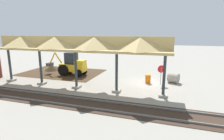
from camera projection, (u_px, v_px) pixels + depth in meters
ground_plane at (148, 83)px, 18.37m from camera, size 120.00×120.00×0.00m
dirt_work_zone at (62, 72)px, 23.22m from camera, size 10.32×7.00×0.01m
platform_canopy at (75, 44)px, 15.96m from camera, size 17.21×3.20×4.90m
rail_tracks at (137, 110)px, 11.83m from camera, size 60.00×2.58×0.15m
stop_sign at (161, 71)px, 17.56m from camera, size 0.69×0.38×2.00m
backhoe at (72, 65)px, 21.62m from camera, size 5.32×1.73×2.82m
dirt_mound at (52, 70)px, 24.59m from camera, size 4.08×4.08×1.65m
concrete_pipe at (173, 78)px, 18.41m from camera, size 1.34×1.35×1.05m
traffic_barrel at (148, 79)px, 18.32m from camera, size 0.56×0.56×0.90m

